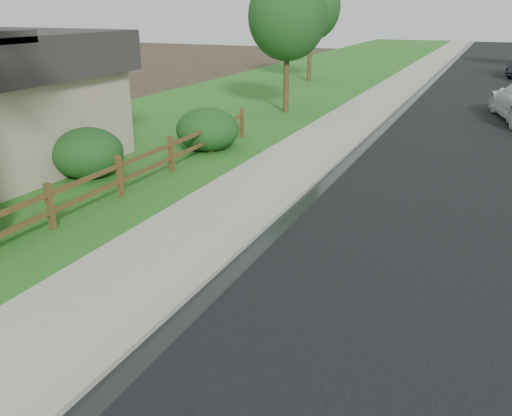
% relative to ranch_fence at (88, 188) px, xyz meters
% --- Properties ---
extents(road, '(8.00, 90.00, 0.02)m').
position_rel_ranch_fence_xyz_m(road, '(8.20, 28.60, -0.61)').
color(road, black).
rests_on(road, ground).
extents(curb, '(0.40, 90.00, 0.12)m').
position_rel_ranch_fence_xyz_m(curb, '(4.00, 28.60, -0.56)').
color(curb, gray).
rests_on(curb, ground).
extents(wet_gutter, '(0.50, 90.00, 0.00)m').
position_rel_ranch_fence_xyz_m(wet_gutter, '(4.35, 28.60, -0.60)').
color(wet_gutter, black).
rests_on(wet_gutter, road).
extents(sidewalk, '(2.20, 90.00, 0.10)m').
position_rel_ranch_fence_xyz_m(sidewalk, '(2.70, 28.60, -0.57)').
color(sidewalk, '#9B9987').
rests_on(sidewalk, ground).
extents(grass_strip, '(1.60, 90.00, 0.06)m').
position_rel_ranch_fence_xyz_m(grass_strip, '(0.80, 28.60, -0.59)').
color(grass_strip, '#1C6221').
rests_on(grass_strip, ground).
extents(lawn_near, '(9.00, 90.00, 0.04)m').
position_rel_ranch_fence_xyz_m(lawn_near, '(-4.40, 28.60, -0.60)').
color(lawn_near, '#1C6221').
rests_on(lawn_near, ground).
extents(ranch_fence, '(0.12, 16.92, 1.10)m').
position_rel_ranch_fence_xyz_m(ranch_fence, '(0.00, 0.00, 0.00)').
color(ranch_fence, '#4A2F18').
rests_on(ranch_fence, ground).
extents(shrub_c, '(2.18, 2.18, 1.43)m').
position_rel_ranch_fence_xyz_m(shrub_c, '(-1.90, 2.27, 0.10)').
color(shrub_c, '#163F17').
rests_on(shrub_c, ground).
extents(shrub_d, '(2.66, 2.66, 1.44)m').
position_rel_ranch_fence_xyz_m(shrub_d, '(-0.30, 6.35, 0.10)').
color(shrub_d, '#163F17').
rests_on(shrub_d, ground).
extents(tree_near_left, '(3.42, 3.42, 6.06)m').
position_rel_ranch_fence_xyz_m(tree_near_left, '(-0.33, 13.77, 3.55)').
color(tree_near_left, '#3E2419').
rests_on(tree_near_left, ground).
extents(tree_mid_left, '(3.64, 3.64, 6.51)m').
position_rel_ranch_fence_xyz_m(tree_mid_left, '(-2.96, 24.84, 3.88)').
color(tree_mid_left, '#3E2419').
rests_on(tree_mid_left, ground).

